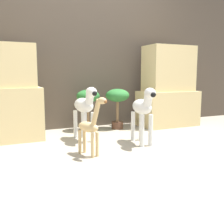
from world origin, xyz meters
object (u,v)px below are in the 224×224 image
at_px(zebra_right, 143,109).
at_px(giraffe_figurine, 90,126).
at_px(zebra_left, 85,107).
at_px(potted_palm_front, 88,100).
at_px(potted_palm_back, 117,99).

xyz_separation_m(zebra_right, giraffe_figurine, (-0.70, -0.18, -0.12)).
xyz_separation_m(zebra_left, potted_palm_front, (0.22, 0.54, 0.03)).
height_order(zebra_right, potted_palm_back, zebra_right).
relative_size(zebra_right, potted_palm_back, 1.11).
relative_size(zebra_right, giraffe_figurine, 1.11).
height_order(zebra_right, potted_palm_front, zebra_right).
relative_size(zebra_left, potted_palm_back, 1.11).
height_order(giraffe_figurine, potted_palm_front, giraffe_figurine).
distance_m(zebra_right, giraffe_figurine, 0.73).
height_order(zebra_left, potted_palm_front, zebra_left).
xyz_separation_m(giraffe_figurine, potted_palm_back, (0.80, 1.08, 0.14)).
distance_m(zebra_left, giraffe_figurine, 0.62).
bearing_deg(zebra_right, potted_palm_front, 109.05).
bearing_deg(potted_palm_front, potted_palm_back, -7.28).
relative_size(zebra_left, giraffe_figurine, 1.11).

